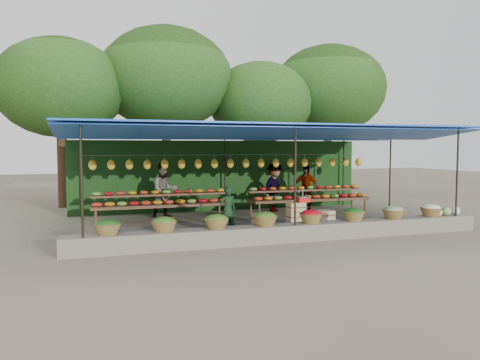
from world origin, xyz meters
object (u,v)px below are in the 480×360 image
object	(u,v)px
weighing_scale	(303,199)
blue_crate_back	(109,238)
crate_counter	(295,219)
blue_crate_front	(155,236)
vendor_seated	(228,210)

from	to	relation	value
weighing_scale	blue_crate_back	bearing A→B (deg)	-176.09
crate_counter	weighing_scale	distance (m)	0.59
blue_crate_back	weighing_scale	bearing A→B (deg)	7.59
weighing_scale	blue_crate_front	xyz separation A→B (m)	(-4.05, -0.32, -0.73)
crate_counter	vendor_seated	size ratio (longest dim) A/B	1.91
weighing_scale	blue_crate_back	xyz separation A→B (m)	(-5.12, -0.35, -0.70)
crate_counter	blue_crate_front	world-z (taller)	crate_counter
vendor_seated	blue_crate_back	distance (m)	3.11
crate_counter	blue_crate_back	bearing A→B (deg)	-175.91
vendor_seated	blue_crate_back	size ratio (longest dim) A/B	2.37
weighing_scale	blue_crate_front	bearing A→B (deg)	-175.44
vendor_seated	blue_crate_front	xyz separation A→B (m)	(-1.96, -0.48, -0.49)
crate_counter	vendor_seated	bearing A→B (deg)	175.28
blue_crate_front	blue_crate_back	xyz separation A→B (m)	(-1.07, -0.03, 0.03)
crate_counter	vendor_seated	distance (m)	1.89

